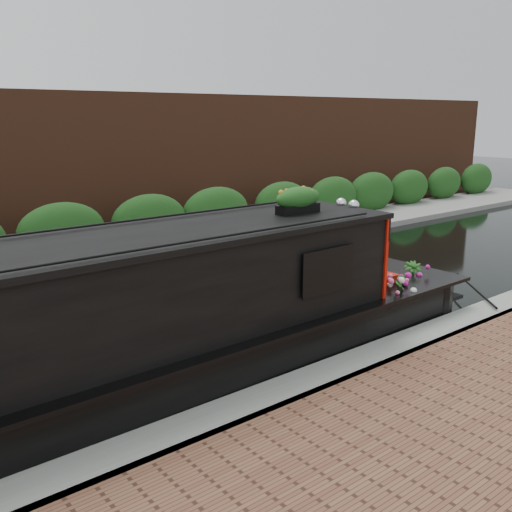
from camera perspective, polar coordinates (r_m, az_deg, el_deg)
ground at (r=9.78m, az=-7.61°, el=-6.51°), size 80.00×80.00×0.00m
near_bank_coping at (r=7.38m, az=6.24°, el=-13.56°), size 40.00×0.60×0.50m
far_bank_path at (r=13.40m, az=-16.99°, el=-1.35°), size 40.00×2.40×0.34m
far_hedge at (r=14.22m, az=-18.36°, el=-0.59°), size 40.00×1.10×2.80m
far_brick_wall at (r=16.16m, az=-21.01°, el=0.88°), size 40.00×1.00×8.00m
narrowboat at (r=6.96m, az=-13.50°, el=-8.53°), size 11.22×2.04×2.62m
rope_fender at (r=11.01m, az=16.54°, el=-3.69°), size 0.34×0.35×0.34m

